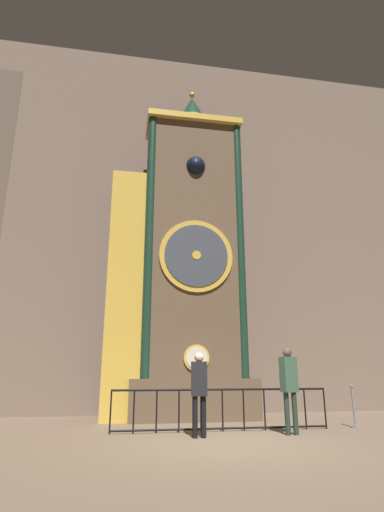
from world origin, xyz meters
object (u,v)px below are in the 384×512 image
visitor_near (199,386)px  clock_tower (181,261)px  visitor_far (289,381)px  stanchion_post (354,413)px

visitor_near → clock_tower: bearing=98.7°
visitor_far → stanchion_post: visitor_far is taller
visitor_near → stanchion_post: 4.18m
visitor_near → stanchion_post: size_ratio=1.71×
clock_tower → visitor_far: bearing=-58.0°
clock_tower → stanchion_post: (3.97, -2.30, -4.28)m
clock_tower → stanchion_post: clock_tower is taller
stanchion_post → visitor_near: bearing=-167.3°
clock_tower → visitor_near: 4.81m
clock_tower → stanchion_post: bearing=-30.1°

